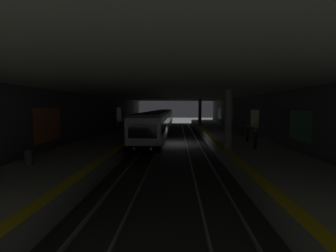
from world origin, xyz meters
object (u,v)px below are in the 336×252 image
pillar_far (200,112)px  bench_right_mid (107,128)px  person_waiting_near (255,139)px  person_boarding (115,124)px  bench_right_far (130,121)px  person_walking_mid (226,123)px  bench_left_near (240,128)px  trash_bin (28,158)px  bench_left_mid (224,122)px  pillar_near (228,119)px  person_standing_far (248,132)px  suitcase_rolling (243,133)px  backpack_on_floor (226,127)px  metro_train (161,121)px

pillar_far → bench_right_mid: 16.95m
person_waiting_near → person_boarding: 19.01m
bench_right_far → person_walking_mid: 18.17m
pillar_far → bench_left_near: size_ratio=2.68×
bench_right_far → person_walking_mid: (-8.29, -16.17, 0.32)m
person_walking_mid → trash_bin: (-21.26, 15.43, -0.42)m
pillar_far → trash_bin: bearing=155.8°
bench_left_mid → bench_right_far: bearing=80.9°
pillar_far → bench_left_near: bearing=-157.0°
pillar_near → person_walking_mid: size_ratio=2.90×
person_standing_far → person_boarding: 17.23m
bench_left_near → bench_right_far: size_ratio=1.00×
pillar_near → bench_right_mid: 16.96m
bench_left_mid → bench_right_mid: size_ratio=1.00×
bench_left_near → trash_bin: bench_left_near is taller
pillar_far → pillar_near: bearing=180.0°
pillar_far → person_walking_mid: bearing=-150.4°
bench_left_near → pillar_near: bearing=160.6°
person_boarding → trash_bin: bearing=-179.7°
person_boarding → bench_left_mid: bearing=-61.0°
person_standing_far → suitcase_rolling: (4.64, -0.88, -0.57)m
bench_right_mid → bench_right_far: bearing=0.0°
person_waiting_near → backpack_on_floor: 16.82m
pillar_far → bench_left_near: (-9.87, -4.18, -1.75)m
person_waiting_near → backpack_on_floor: size_ratio=3.85×
bench_left_mid → trash_bin: bench_left_mid is taller
pillar_near → person_standing_far: bearing=-35.5°
bench_left_near → bench_right_mid: size_ratio=1.00×
bench_left_mid → person_standing_far: person_standing_far is taller
metro_train → bench_left_near: bearing=-120.8°
bench_right_far → person_waiting_near: (-24.44, -14.90, 0.30)m
person_walking_mid → pillar_far: bearing=29.6°
bench_left_near → metro_train: bearing=59.2°
person_standing_far → backpack_on_floor: 12.95m
person_waiting_near → bench_right_mid: bearing=53.4°
suitcase_rolling → trash_bin: suitcase_rolling is taller
pillar_near → bench_right_far: 27.53m
person_walking_mid → backpack_on_floor: 0.89m
person_walking_mid → bench_right_mid: bearing=107.5°
bench_right_mid → person_waiting_near: 18.55m
trash_bin → suitcase_rolling: bearing=-49.0°
bench_right_mid → person_boarding: 1.70m
person_standing_far → person_boarding: person_boarding is taller
metro_train → suitcase_rolling: size_ratio=42.22×
bench_left_near → backpack_on_floor: bearing=9.6°
bench_left_near → person_standing_far: person_standing_far is taller
person_walking_mid → person_standing_far: size_ratio=0.99×
person_standing_far → bench_left_near: bearing=-10.8°
pillar_near → metro_train: size_ratio=0.12×
bench_left_mid → person_waiting_near: bearing=174.3°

